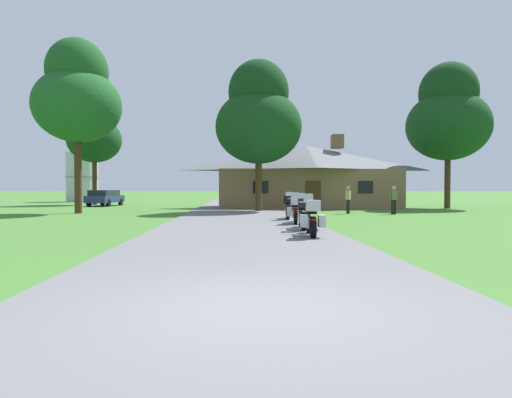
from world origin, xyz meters
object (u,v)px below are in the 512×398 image
tree_by_lodge_front (259,117)px  tree_left_near (77,96)px  motorcycle_silver_second_in_row (303,214)px  parked_navy_suv_far_left (105,197)px  motorcycle_red_nearest_to_camera (311,218)px  bystander_olive_shirt_beside_signpost (394,198)px  metal_silo_distant (82,173)px  motorcycle_white_farthest_in_row (288,207)px  tree_left_far (94,134)px  bystander_tan_shirt_near_lodge (348,198)px  tree_right_of_lodge (448,116)px  motorcycle_green_third_in_row (295,210)px

tree_by_lodge_front → tree_left_near: bearing=-172.1°
motorcycle_silver_second_in_row → tree_left_near: 18.24m
motorcycle_silver_second_in_row → parked_navy_suv_far_left: 27.45m
tree_by_lodge_front → tree_left_near: 11.40m
motorcycle_red_nearest_to_camera → bystander_olive_shirt_beside_signpost: (6.99, 12.26, 0.34)m
motorcycle_red_nearest_to_camera → metal_silo_distant: 44.48m
motorcycle_white_farthest_in_row → bystander_olive_shirt_beside_signpost: size_ratio=1.23×
tree_left_far → parked_navy_suv_far_left: size_ratio=2.11×
tree_by_lodge_front → parked_navy_suv_far_left: (-13.08, 10.19, -5.51)m
bystander_tan_shirt_near_lodge → metal_silo_distant: metal_silo_distant is taller
tree_left_far → parked_navy_suv_far_left: (1.83, -2.99, -5.95)m
bystander_tan_shirt_near_lodge → tree_left_far: tree_left_far is taller
tree_left_near → tree_right_of_lodge: tree_right_of_lodge is taller
bystander_tan_shirt_near_lodge → tree_by_lodge_front: (-5.32, 2.74, 5.34)m
motorcycle_red_nearest_to_camera → parked_navy_suv_far_left: (-13.91, 26.03, 0.17)m
tree_left_far → tree_left_near: tree_left_near is taller
tree_left_far → metal_silo_distant: bearing=114.6°
motorcycle_red_nearest_to_camera → bystander_tan_shirt_near_lodge: size_ratio=1.24×
motorcycle_white_farthest_in_row → bystander_olive_shirt_beside_signpost: (6.79, 4.42, 0.33)m
tree_left_near → metal_silo_distant: bearing=108.5°
tree_by_lodge_front → tree_left_near: (-11.25, -1.56, 0.97)m
motorcycle_green_third_in_row → bystander_olive_shirt_beside_signpost: 9.91m
bystander_tan_shirt_near_lodge → tree_by_lodge_front: bearing=-83.1°
motorcycle_silver_second_in_row → tree_right_of_lodge: tree_right_of_lodge is taller
tree_left_far → tree_left_near: bearing=-76.0°
bystander_olive_shirt_beside_signpost → motorcycle_red_nearest_to_camera: bearing=-133.2°
motorcycle_red_nearest_to_camera → bystander_tan_shirt_near_lodge: (4.48, 13.10, 0.34)m
bystander_olive_shirt_beside_signpost → tree_right_of_lodge: tree_right_of_lodge is taller
metal_silo_distant → tree_left_far: bearing=-65.4°
bystander_tan_shirt_near_lodge → tree_by_lodge_front: 8.01m
tree_left_near → metal_silo_distant: tree_left_near is taller
motorcycle_white_farthest_in_row → motorcycle_red_nearest_to_camera: bearing=-82.9°
motorcycle_white_farthest_in_row → tree_by_lodge_front: (-1.04, 8.01, 5.67)m
bystander_tan_shirt_near_lodge → tree_left_near: bearing=-59.9°
motorcycle_white_farthest_in_row → metal_silo_distant: 37.84m
motorcycle_white_farthest_in_row → bystander_olive_shirt_beside_signpost: bystander_olive_shirt_beside_signpost is taller
bystander_olive_shirt_beside_signpost → motorcycle_green_third_in_row: bearing=-146.9°
tree_by_lodge_front → motorcycle_silver_second_in_row: bearing=-86.1°
tree_left_far → bystander_tan_shirt_near_lodge: bearing=-38.2°
motorcycle_silver_second_in_row → bystander_tan_shirt_near_lodge: bystander_tan_shirt_near_lodge is taller
motorcycle_red_nearest_to_camera → tree_by_lodge_front: bearing=96.9°
bystander_tan_shirt_near_lodge → tree_left_far: (-20.23, 15.91, 5.78)m
tree_left_near → metal_silo_distant: (-8.41, 25.11, -3.91)m
bystander_olive_shirt_beside_signpost → tree_left_far: (-22.73, 16.76, 5.78)m
motorcycle_green_third_in_row → metal_silo_distant: (-20.68, 34.33, 2.74)m
tree_left_near → metal_silo_distant: 26.77m
motorcycle_silver_second_in_row → motorcycle_white_farthest_in_row: same height
parked_navy_suv_far_left → bystander_olive_shirt_beside_signpost: bearing=-27.4°
motorcycle_red_nearest_to_camera → tree_by_lodge_front: (-0.83, 15.84, 5.68)m
tree_right_of_lodge → parked_navy_suv_far_left: 29.21m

